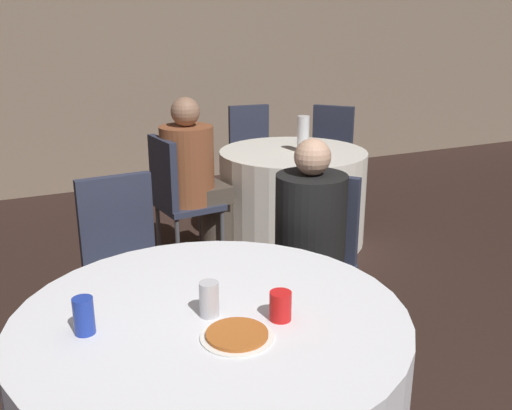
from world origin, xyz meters
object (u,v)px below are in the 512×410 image
(bottle_far, at_px, (303,134))
(table_far, at_px, (292,196))
(soda_can_silver, at_px, (209,299))
(chair_far_northeast, at_px, (330,148))
(chair_near_northeast, at_px, (316,249))
(soda_can_blue, at_px, (84,316))
(person_floral_shirt, at_px, (196,180))
(pizza_plate_near, at_px, (237,335))
(table_near, at_px, (213,404))
(chair_near_north, at_px, (123,251))
(chair_far_north, at_px, (252,147))
(person_black_shirt, at_px, (305,254))
(chair_far_west, at_px, (176,191))

(bottle_far, bearing_deg, table_far, 130.32)
(soda_can_silver, bearing_deg, chair_far_northeast, 51.51)
(chair_near_northeast, relative_size, soda_can_blue, 7.62)
(soda_can_silver, xyz_separation_m, bottle_far, (1.52, 2.07, 0.08))
(person_floral_shirt, bearing_deg, pizza_plate_near, -22.46)
(pizza_plate_near, relative_size, bottle_far, 0.86)
(table_near, distance_m, table_far, 2.58)
(chair_near_north, height_order, chair_far_north, same)
(person_black_shirt, distance_m, soda_can_blue, 1.25)
(chair_near_northeast, distance_m, chair_near_north, 0.98)
(chair_near_north, relative_size, soda_can_blue, 7.62)
(pizza_plate_near, bearing_deg, chair_far_west, 77.88)
(person_black_shirt, bearing_deg, chair_far_west, -31.38)
(chair_far_west, relative_size, chair_far_north, 1.00)
(chair_far_northeast, height_order, pizza_plate_near, chair_far_northeast)
(person_floral_shirt, relative_size, soda_can_blue, 9.76)
(soda_can_blue, distance_m, soda_can_silver, 0.40)
(soda_can_silver, bearing_deg, chair_near_northeast, 40.24)
(pizza_plate_near, distance_m, soda_can_silver, 0.18)
(table_near, height_order, person_black_shirt, person_black_shirt)
(table_near, relative_size, chair_far_north, 1.45)
(table_near, distance_m, chair_far_west, 2.07)
(chair_near_north, distance_m, person_black_shirt, 0.92)
(table_far, bearing_deg, soda_can_blue, -132.10)
(person_floral_shirt, bearing_deg, soda_can_silver, -24.44)
(chair_near_north, relative_size, person_black_shirt, 0.81)
(soda_can_silver, distance_m, bottle_far, 2.57)
(person_floral_shirt, bearing_deg, chair_far_north, 132.88)
(chair_far_west, xyz_separation_m, bottle_far, (1.02, 0.05, 0.30))
(chair_far_northeast, bearing_deg, chair_near_northeast, 105.14)
(soda_can_silver, height_order, bottle_far, bottle_far)
(pizza_plate_near, relative_size, soda_can_blue, 1.91)
(chair_near_north, bearing_deg, person_floral_shirt, -131.26)
(chair_near_north, relative_size, chair_far_northeast, 1.00)
(chair_near_north, xyz_separation_m, chair_far_northeast, (2.27, 1.68, 0.00))
(chair_far_north, xyz_separation_m, soda_can_blue, (-1.97, -3.04, 0.23))
(table_far, height_order, chair_far_north, chair_far_north)
(table_near, xyz_separation_m, chair_far_west, (0.49, 2.01, 0.19))
(table_near, bearing_deg, chair_near_northeast, 40.14)
(chair_near_north, bearing_deg, pizza_plate_near, 90.40)
(table_far, bearing_deg, person_floral_shirt, -173.38)
(chair_far_west, xyz_separation_m, chair_far_northeast, (1.71, 0.76, 0.00))
(chair_far_north, distance_m, chair_far_northeast, 0.72)
(chair_far_west, xyz_separation_m, person_black_shirt, (0.22, -1.41, 0.03))
(table_near, bearing_deg, soda_can_silver, -131.36)
(bottle_far, bearing_deg, chair_far_northeast, 45.83)
(person_floral_shirt, xyz_separation_m, bottle_far, (0.87, 0.04, 0.24))
(table_near, xyz_separation_m, chair_near_north, (-0.07, 1.09, 0.19))
(chair_near_northeast, relative_size, chair_far_north, 1.00)
(table_near, distance_m, soda_can_blue, 0.59)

